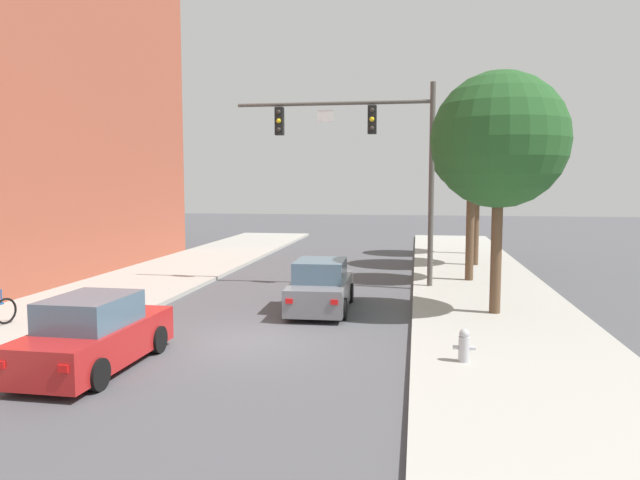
% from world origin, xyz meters
% --- Properties ---
extents(ground_plane, '(120.00, 120.00, 0.00)m').
position_xyz_m(ground_plane, '(0.00, 0.00, 0.00)').
color(ground_plane, '#4C4C51').
extents(sidewalk_left, '(5.00, 60.00, 0.15)m').
position_xyz_m(sidewalk_left, '(-6.50, 0.00, 0.07)').
color(sidewalk_left, '#A8A59E').
rests_on(sidewalk_left, ground).
extents(sidewalk_right, '(5.00, 60.00, 0.15)m').
position_xyz_m(sidewalk_right, '(6.50, 0.00, 0.07)').
color(sidewalk_right, '#A8A59E').
rests_on(sidewalk_right, ground).
extents(traffic_signal_mast, '(7.45, 0.38, 7.50)m').
position_xyz_m(traffic_signal_mast, '(2.46, 8.15, 5.38)').
color(traffic_signal_mast, '#514C47').
rests_on(traffic_signal_mast, sidewalk_right).
extents(car_lead_grey, '(1.95, 4.29, 1.60)m').
position_xyz_m(car_lead_grey, '(1.14, 3.95, 0.72)').
color(car_lead_grey, slate).
rests_on(car_lead_grey, ground).
extents(car_following_red, '(1.89, 4.27, 1.60)m').
position_xyz_m(car_following_red, '(-2.72, -2.69, 0.72)').
color(car_following_red, '#B21E1E').
rests_on(car_following_red, ground).
extents(fire_hydrant, '(0.48, 0.24, 0.72)m').
position_xyz_m(fire_hydrant, '(5.14, -1.40, 0.51)').
color(fire_hydrant, '#B2B2B7').
rests_on(fire_hydrant, sidewalk_right).
extents(street_tree_nearest, '(3.94, 3.94, 7.05)m').
position_xyz_m(street_tree_nearest, '(6.41, 3.70, 5.21)').
color(street_tree_nearest, brown).
rests_on(street_tree_nearest, sidewalk_right).
extents(street_tree_second, '(3.23, 3.23, 6.71)m').
position_xyz_m(street_tree_second, '(6.17, 9.73, 5.20)').
color(street_tree_second, brown).
rests_on(street_tree_second, sidewalk_right).
extents(street_tree_third, '(3.87, 3.87, 7.21)m').
position_xyz_m(street_tree_third, '(6.81, 14.30, 5.40)').
color(street_tree_third, brown).
rests_on(street_tree_third, sidewalk_right).
extents(street_tree_farthest, '(3.27, 3.27, 7.12)m').
position_xyz_m(street_tree_farthest, '(6.94, 18.95, 5.60)').
color(street_tree_farthest, brown).
rests_on(street_tree_farthest, sidewalk_right).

